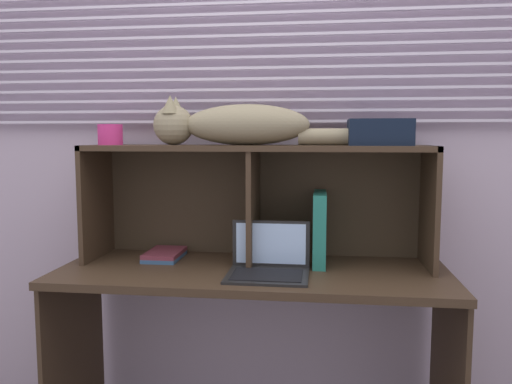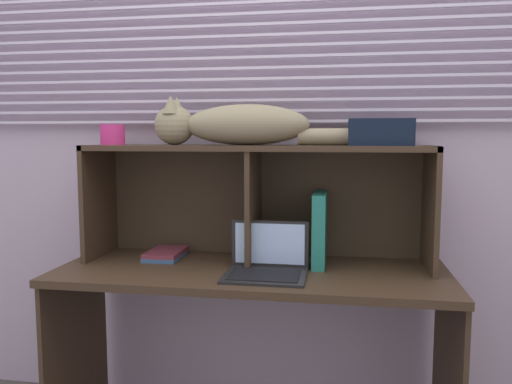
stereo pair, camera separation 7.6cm
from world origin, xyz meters
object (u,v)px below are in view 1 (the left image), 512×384
book_stack (165,255)px  storage_box (379,132)px  binder_upright (320,228)px  small_basket (110,135)px  cat (235,125)px  laptop (269,265)px

book_stack → storage_box: (0.88, -0.00, 0.52)m
binder_upright → small_basket: 0.95m
small_basket → storage_box: size_ratio=0.42×
small_basket → storage_box: (1.10, 0.00, 0.01)m
cat → binder_upright: bearing=0.0°
laptop → binder_upright: bearing=44.9°
small_basket → binder_upright: bearing=0.0°
laptop → binder_upright: 0.29m
cat → binder_upright: cat is taller
laptop → storage_box: storage_box is taller
binder_upright → cat: bearing=180.0°
small_basket → cat: bearing=0.0°
laptop → storage_box: 0.67m
cat → small_basket: bearing=180.0°
binder_upright → small_basket: size_ratio=2.87×
binder_upright → book_stack: 0.67m
cat → laptop: 0.58m
book_stack → storage_box: bearing=-0.3°
cat → laptop: bearing=-49.8°
binder_upright → laptop: bearing=-135.1°
book_stack → storage_box: size_ratio=0.89×
laptop → binder_upright: size_ratio=1.03×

